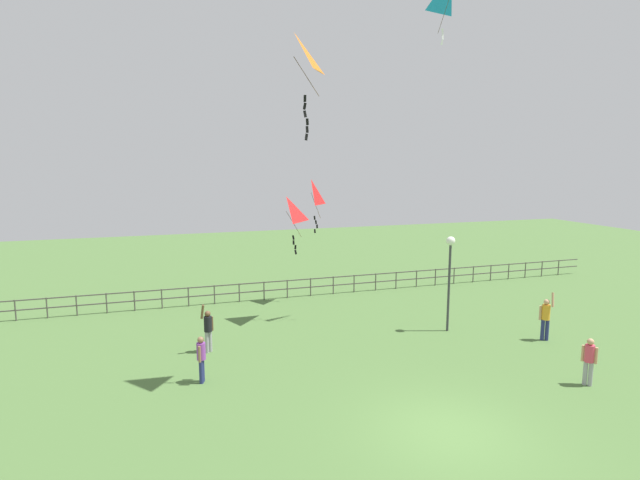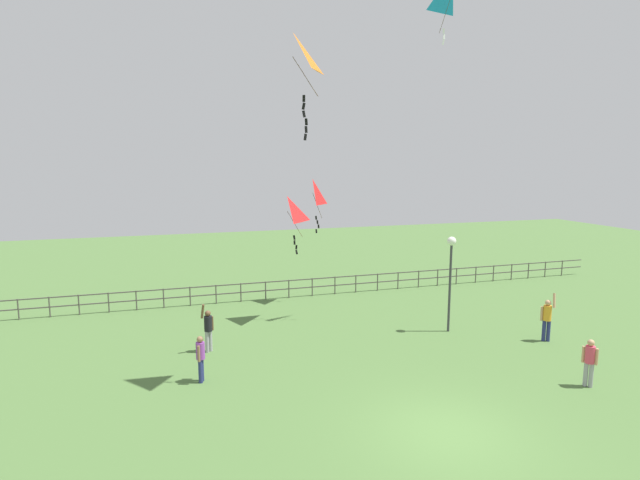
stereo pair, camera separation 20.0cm
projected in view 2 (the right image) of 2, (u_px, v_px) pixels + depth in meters
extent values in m
plane|color=#4C7038|center=(447.00, 434.00, 12.90)|extent=(80.00, 80.00, 0.00)
cylinder|color=#38383D|center=(450.00, 289.00, 20.48)|extent=(0.10, 0.10, 3.62)
sphere|color=white|center=(452.00, 241.00, 20.19)|extent=(0.36, 0.36, 0.36)
cylinder|color=#99999E|center=(207.00, 342.00, 18.39)|extent=(0.14, 0.14, 0.79)
cylinder|color=#99999E|center=(210.00, 341.00, 18.51)|extent=(0.14, 0.14, 0.79)
cylinder|color=black|center=(208.00, 324.00, 18.34)|extent=(0.29, 0.29, 0.56)
sphere|color=brown|center=(208.00, 313.00, 18.29)|extent=(0.21, 0.21, 0.21)
cylinder|color=brown|center=(203.00, 311.00, 18.15)|extent=(0.18, 0.21, 0.54)
cylinder|color=brown|center=(212.00, 323.00, 18.50)|extent=(0.09, 0.09, 0.53)
cylinder|color=navy|center=(200.00, 371.00, 15.83)|extent=(0.13, 0.13, 0.76)
cylinder|color=navy|center=(202.00, 369.00, 15.98)|extent=(0.13, 0.13, 0.76)
cylinder|color=purple|center=(200.00, 351.00, 15.81)|extent=(0.28, 0.28, 0.54)
sphere|color=#8C6647|center=(200.00, 339.00, 15.75)|extent=(0.21, 0.21, 0.21)
cylinder|color=#8C6647|center=(199.00, 354.00, 15.63)|extent=(0.08, 0.08, 0.51)
cylinder|color=#8C6647|center=(202.00, 349.00, 16.00)|extent=(0.08, 0.08, 0.51)
cylinder|color=navy|center=(548.00, 331.00, 19.53)|extent=(0.14, 0.14, 0.84)
cylinder|color=navy|center=(544.00, 331.00, 19.57)|extent=(0.14, 0.14, 0.84)
cylinder|color=orange|center=(547.00, 313.00, 19.44)|extent=(0.31, 0.31, 0.59)
sphere|color=tan|center=(548.00, 303.00, 19.38)|extent=(0.22, 0.22, 0.22)
cylinder|color=tan|center=(554.00, 301.00, 19.27)|extent=(0.20, 0.25, 0.57)
cylinder|color=tan|center=(542.00, 314.00, 19.50)|extent=(0.09, 0.09, 0.56)
cylinder|color=#99999E|center=(586.00, 374.00, 15.61)|extent=(0.13, 0.13, 0.77)
cylinder|color=#99999E|center=(591.00, 375.00, 15.52)|extent=(0.13, 0.13, 0.77)
cylinder|color=#D83F59|center=(590.00, 355.00, 15.47)|extent=(0.28, 0.28, 0.55)
sphere|color=tan|center=(591.00, 343.00, 15.41)|extent=(0.21, 0.21, 0.21)
cylinder|color=tan|center=(583.00, 354.00, 15.58)|extent=(0.08, 0.08, 0.52)
cylinder|color=tan|center=(597.00, 357.00, 15.36)|extent=(0.08, 0.08, 0.52)
cylinder|color=#4C381E|center=(446.00, 13.00, 20.35)|extent=(0.19, 0.66, 1.44)
cube|color=white|center=(444.00, 31.00, 20.39)|extent=(0.11, 0.03, 0.21)
cube|color=white|center=(444.00, 37.00, 20.45)|extent=(0.08, 0.03, 0.20)
cube|color=white|center=(443.00, 42.00, 20.46)|extent=(0.11, 0.02, 0.21)
pyramid|color=orange|center=(293.00, 57.00, 14.58)|extent=(1.13, 1.15, 1.16)
cylinder|color=#4C381E|center=(305.00, 77.00, 14.55)|extent=(0.66, 0.46, 1.16)
cube|color=black|center=(304.00, 98.00, 14.61)|extent=(0.09, 0.05, 0.20)
cube|color=black|center=(304.00, 106.00, 14.63)|extent=(0.12, 0.02, 0.21)
cube|color=black|center=(304.00, 114.00, 14.67)|extent=(0.11, 0.04, 0.21)
cube|color=black|center=(306.00, 122.00, 14.77)|extent=(0.10, 0.03, 0.21)
cube|color=black|center=(306.00, 129.00, 14.80)|extent=(0.09, 0.03, 0.20)
cube|color=black|center=(305.00, 137.00, 14.81)|extent=(0.11, 0.03, 0.21)
pyramid|color=red|center=(287.00, 211.00, 21.73)|extent=(1.32, 1.37, 1.09)
cylinder|color=#4C381E|center=(295.00, 224.00, 21.68)|extent=(0.56, 0.48, 1.10)
cube|color=black|center=(294.00, 237.00, 21.74)|extent=(0.11, 0.03, 0.21)
cube|color=black|center=(295.00, 242.00, 21.78)|extent=(0.09, 0.01, 0.20)
cube|color=black|center=(296.00, 247.00, 21.89)|extent=(0.09, 0.05, 0.20)
cube|color=black|center=(297.00, 252.00, 21.93)|extent=(0.11, 0.04, 0.21)
pyramid|color=red|center=(313.00, 193.00, 24.55)|extent=(0.97, 0.98, 1.24)
cylinder|color=#4C381E|center=(317.00, 205.00, 24.53)|extent=(0.39, 0.38, 1.24)
cube|color=black|center=(316.00, 218.00, 24.57)|extent=(0.12, 0.05, 0.21)
cube|color=black|center=(317.00, 222.00, 24.66)|extent=(0.12, 0.04, 0.21)
cube|color=black|center=(319.00, 226.00, 24.75)|extent=(0.11, 0.05, 0.21)
cube|color=black|center=(316.00, 231.00, 24.68)|extent=(0.09, 0.04, 0.20)
cylinder|color=#4C4742|center=(18.00, 309.00, 22.19)|extent=(0.06, 0.06, 0.95)
cylinder|color=#4C4742|center=(50.00, 307.00, 22.56)|extent=(0.06, 0.06, 0.95)
cylinder|color=#4C4742|center=(79.00, 305.00, 22.92)|extent=(0.06, 0.06, 0.95)
cylinder|color=#4C4742|center=(109.00, 303.00, 23.29)|extent=(0.06, 0.06, 0.95)
cylinder|color=#4C4742|center=(136.00, 300.00, 23.64)|extent=(0.06, 0.06, 0.95)
cylinder|color=#4C4742|center=(164.00, 298.00, 24.01)|extent=(0.06, 0.06, 0.95)
cylinder|color=#4C4742|center=(190.00, 296.00, 24.37)|extent=(0.06, 0.06, 0.95)
cylinder|color=#4C4742|center=(216.00, 294.00, 24.74)|extent=(0.06, 0.06, 0.95)
cylinder|color=#4C4742|center=(241.00, 292.00, 25.10)|extent=(0.06, 0.06, 0.95)
cylinder|color=#4C4742|center=(266.00, 291.00, 25.47)|extent=(0.06, 0.06, 0.95)
cylinder|color=#4C4742|center=(289.00, 289.00, 25.82)|extent=(0.06, 0.06, 0.95)
cylinder|color=#4C4742|center=(312.00, 287.00, 26.19)|extent=(0.06, 0.06, 0.95)
cylinder|color=#4C4742|center=(335.00, 285.00, 26.56)|extent=(0.06, 0.06, 0.95)
cylinder|color=#4C4742|center=(356.00, 284.00, 26.91)|extent=(0.06, 0.06, 0.95)
cylinder|color=#4C4742|center=(378.00, 282.00, 27.28)|extent=(0.06, 0.06, 0.95)
cylinder|color=#4C4742|center=(398.00, 281.00, 27.65)|extent=(0.06, 0.06, 0.95)
cylinder|color=#4C4742|center=(419.00, 279.00, 28.02)|extent=(0.06, 0.06, 0.95)
cylinder|color=#4C4742|center=(438.00, 278.00, 28.37)|extent=(0.06, 0.06, 0.95)
cylinder|color=#4C4742|center=(456.00, 276.00, 28.73)|extent=(0.06, 0.06, 0.95)
cylinder|color=#4C4742|center=(476.00, 275.00, 29.11)|extent=(0.06, 0.06, 0.95)
cylinder|color=#4C4742|center=(493.00, 273.00, 29.46)|extent=(0.06, 0.06, 0.95)
cylinder|color=#4C4742|center=(511.00, 272.00, 29.84)|extent=(0.06, 0.06, 0.95)
cylinder|color=#4C4742|center=(528.00, 271.00, 30.19)|extent=(0.06, 0.06, 0.95)
cylinder|color=#4C4742|center=(545.00, 269.00, 30.55)|extent=(0.06, 0.06, 0.95)
cylinder|color=#4C4742|center=(562.00, 268.00, 30.93)|extent=(0.06, 0.06, 0.95)
cube|color=#4C4742|center=(303.00, 280.00, 25.97)|extent=(36.00, 0.05, 0.05)
cube|color=#4C4742|center=(303.00, 288.00, 26.04)|extent=(36.00, 0.05, 0.05)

